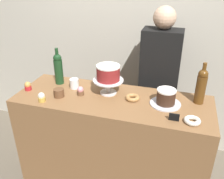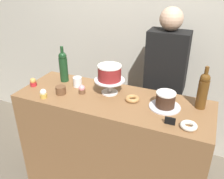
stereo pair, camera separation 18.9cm
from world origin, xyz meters
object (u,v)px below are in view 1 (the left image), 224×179
at_px(cupcake_strawberry, 80,91).
at_px(cookie_stack, 59,93).
at_px(wine_bottle_amber, 201,86).
at_px(cupcake_caramel, 28,86).
at_px(white_layer_cake, 108,73).
at_px(cupcake_vanilla, 42,97).
at_px(barista_figure, 158,87).
at_px(chocolate_round_cake, 166,96).
at_px(donut_sugar, 192,121).
at_px(price_sign_chalkboard, 174,117).
at_px(donut_maple, 132,98).
at_px(cake_stand_pedestal, 108,84).
at_px(coffee_cup_ceramic, 74,84).
at_px(wine_bottle_green, 58,68).

relative_size(cupcake_strawberry, cookie_stack, 0.88).
height_order(wine_bottle_amber, cupcake_caramel, wine_bottle_amber).
bearing_deg(white_layer_cake, wine_bottle_amber, 4.19).
bearing_deg(cupcake_vanilla, cupcake_caramel, 147.22).
bearing_deg(barista_figure, chocolate_round_cake, -78.09).
height_order(chocolate_round_cake, donut_sugar, chocolate_round_cake).
height_order(cupcake_vanilla, price_sign_chalkboard, cupcake_vanilla).
distance_m(donut_maple, cookie_stack, 0.59).
xyz_separation_m(wine_bottle_amber, cookie_stack, (-1.07, -0.22, -0.11)).
height_order(chocolate_round_cake, cookie_stack, chocolate_round_cake).
bearing_deg(white_layer_cake, price_sign_chalkboard, -24.81).
distance_m(chocolate_round_cake, cookie_stack, 0.84).
distance_m(price_sign_chalkboard, barista_figure, 0.76).
xyz_separation_m(chocolate_round_cake, price_sign_chalkboard, (0.08, -0.20, -0.04)).
distance_m(cake_stand_pedestal, donut_maple, 0.23).
bearing_deg(coffee_cup_ceramic, chocolate_round_cake, -4.04).
xyz_separation_m(chocolate_round_cake, barista_figure, (-0.11, 0.52, -0.18)).
bearing_deg(cupcake_vanilla, chocolate_round_cake, 14.03).
bearing_deg(cookie_stack, cupcake_vanilla, -129.72).
bearing_deg(cupcake_caramel, wine_bottle_green, 45.93).
bearing_deg(wine_bottle_amber, wine_bottle_green, 179.70).
bearing_deg(cupcake_caramel, cake_stand_pedestal, 11.90).
relative_size(cake_stand_pedestal, cupcake_caramel, 3.34).
xyz_separation_m(cake_stand_pedestal, cupcake_caramel, (-0.67, -0.14, -0.05)).
distance_m(cupcake_vanilla, cookie_stack, 0.14).
distance_m(wine_bottle_green, cupcake_vanilla, 0.36).
bearing_deg(cupcake_vanilla, wine_bottle_green, 93.96).
bearing_deg(cake_stand_pedestal, coffee_cup_ceramic, 179.03).
bearing_deg(donut_sugar, cupcake_vanilla, -178.20).
height_order(price_sign_chalkboard, barista_figure, barista_figure).
relative_size(cupcake_strawberry, price_sign_chalkboard, 1.06).
relative_size(cupcake_strawberry, donut_sugar, 0.66).
height_order(wine_bottle_green, cupcake_caramel, wine_bottle_green).
bearing_deg(donut_maple, wine_bottle_green, 171.20).
xyz_separation_m(cupcake_caramel, donut_maple, (0.89, 0.09, -0.02)).
bearing_deg(wine_bottle_amber, cookie_stack, -168.25).
relative_size(wine_bottle_green, donut_sugar, 2.91).
relative_size(cookie_stack, coffee_cup_ceramic, 0.99).
relative_size(cupcake_vanilla, cupcake_caramel, 1.00).
distance_m(cookie_stack, coffee_cup_ceramic, 0.18).
height_order(donut_maple, barista_figure, barista_figure).
bearing_deg(wine_bottle_amber, price_sign_chalkboard, -118.11).
bearing_deg(cake_stand_pedestal, donut_sugar, -20.16).
height_order(white_layer_cake, donut_maple, white_layer_cake).
height_order(cupcake_vanilla, donut_sugar, cupcake_vanilla).
distance_m(cupcake_vanilla, donut_sugar, 1.12).
bearing_deg(donut_maple, cupcake_caramel, -174.04).
bearing_deg(white_layer_cake, donut_maple, -12.77).
height_order(cupcake_vanilla, coffee_cup_ceramic, coffee_cup_ceramic).
bearing_deg(cupcake_caramel, chocolate_round_cake, 4.58).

